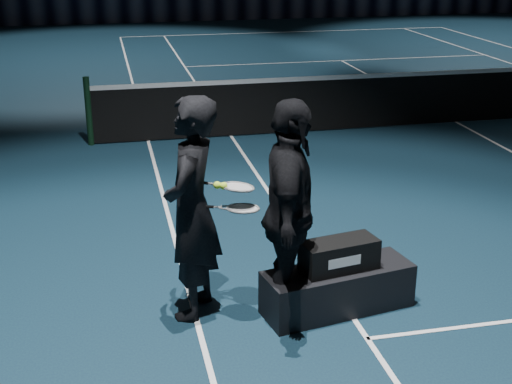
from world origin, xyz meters
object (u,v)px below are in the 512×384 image
at_px(player_a, 192,209).
at_px(tennis_balls, 220,183).
at_px(racket_upper, 238,187).
at_px(racket_bag, 339,255).
at_px(player_bench, 338,289).
at_px(player_b, 289,214).
at_px(racket_lower, 243,208).

height_order(player_a, tennis_balls, player_a).
xyz_separation_m(racket_upper, tennis_balls, (-0.15, 0.02, 0.04)).
xyz_separation_m(racket_bag, player_a, (-1.28, 0.25, 0.45)).
height_order(player_a, racket_upper, player_a).
bearing_deg(player_bench, tennis_balls, 160.31).
xyz_separation_m(player_bench, player_b, (-0.48, -0.04, 0.79)).
relative_size(player_a, racket_lower, 2.94).
height_order(player_bench, racket_lower, racket_lower).
distance_m(player_b, tennis_balls, 0.64).
bearing_deg(racket_bag, player_bench, 0.00).
xyz_separation_m(player_bench, racket_lower, (-0.85, 0.10, 0.83)).
xyz_separation_m(racket_bag, racket_upper, (-0.89, 0.15, 0.66)).
bearing_deg(player_bench, racket_lower, 163.03).
xyz_separation_m(player_bench, racket_bag, (0.00, 0.00, 0.34)).
relative_size(player_bench, player_b, 0.69).
bearing_deg(tennis_balls, racket_upper, -6.30).
relative_size(racket_upper, tennis_balls, 5.67).
bearing_deg(player_bench, racket_upper, 159.82).
bearing_deg(racket_upper, player_a, -178.29).
height_order(player_bench, player_a, player_a).
distance_m(racket_lower, racket_upper, 0.19).
xyz_separation_m(racket_bag, racket_lower, (-0.85, 0.10, 0.48)).
distance_m(racket_bag, player_b, 0.66).
bearing_deg(player_bench, player_a, 158.46).
relative_size(player_b, racket_upper, 2.94).
bearing_deg(player_a, racket_bag, 102.07).
height_order(racket_bag, tennis_balls, tennis_balls).
height_order(player_bench, tennis_balls, tennis_balls).
relative_size(racket_bag, player_b, 0.34).
bearing_deg(racket_lower, player_bench, 13.33).
height_order(player_bench, racket_bag, racket_bag).
bearing_deg(tennis_balls, player_b, -20.36).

